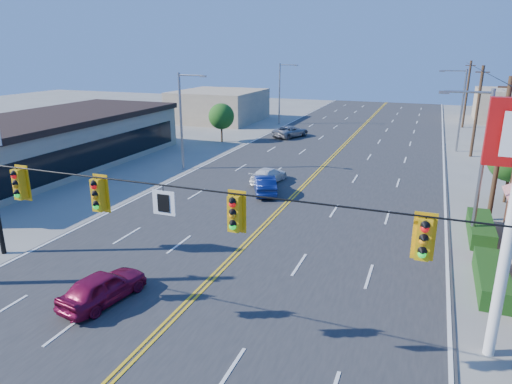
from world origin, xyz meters
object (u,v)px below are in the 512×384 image
(signal_span, at_px, (128,215))
(car_silver, at_px, (291,132))
(car_magenta, at_px, (103,288))
(car_blue, at_px, (265,185))
(car_white, at_px, (269,176))

(signal_span, height_order, car_silver, signal_span)
(car_magenta, bearing_deg, signal_span, 156.47)
(car_blue, bearing_deg, car_white, -100.82)
(signal_span, relative_size, car_silver, 5.16)
(car_magenta, height_order, car_blue, car_blue)
(car_magenta, bearing_deg, car_silver, -75.39)
(car_magenta, relative_size, car_white, 0.97)
(car_white, bearing_deg, car_magenta, 96.31)
(car_magenta, bearing_deg, car_blue, -84.64)
(car_blue, xyz_separation_m, car_silver, (-4.54, 21.21, -0.01))
(car_magenta, height_order, car_white, car_magenta)
(car_magenta, xyz_separation_m, car_white, (0.44, 18.60, -0.08))
(car_magenta, xyz_separation_m, car_silver, (-3.44, 37.14, 0.01))
(car_magenta, height_order, car_silver, car_silver)
(car_blue, distance_m, car_silver, 21.69)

